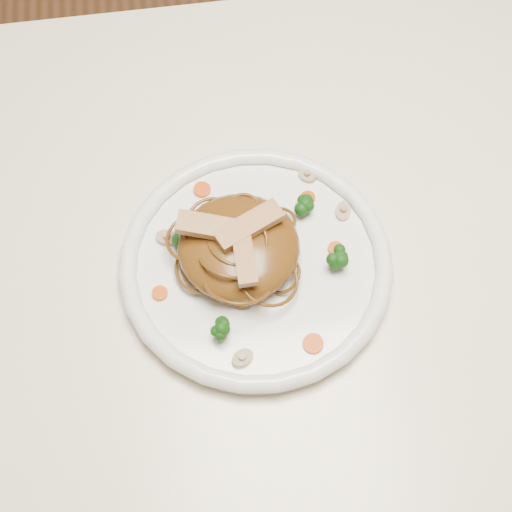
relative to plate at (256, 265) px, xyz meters
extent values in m
plane|color=brown|center=(0.10, 0.04, -0.76)|extent=(4.00, 4.00, 0.00)
cube|color=beige|center=(0.10, 0.04, -0.03)|extent=(1.20, 0.80, 0.04)
cylinder|color=white|center=(0.00, 0.00, 0.00)|extent=(0.39, 0.39, 0.02)
ellipsoid|color=#5A3511|center=(-0.02, 0.01, 0.03)|extent=(0.15, 0.15, 0.04)
cube|color=tan|center=(0.00, 0.02, 0.06)|extent=(0.08, 0.05, 0.01)
cube|color=tan|center=(-0.04, 0.02, 0.06)|extent=(0.08, 0.05, 0.01)
cube|color=tan|center=(-0.02, -0.02, 0.06)|extent=(0.02, 0.06, 0.01)
cylinder|color=#D14F07|center=(0.07, 0.07, 0.01)|extent=(0.02, 0.02, 0.00)
cylinder|color=#D14F07|center=(-0.11, -0.02, 0.01)|extent=(0.02, 0.02, 0.00)
cylinder|color=#D14F07|center=(0.09, 0.00, 0.01)|extent=(0.02, 0.02, 0.00)
cylinder|color=#D14F07|center=(-0.05, 0.10, 0.01)|extent=(0.02, 0.02, 0.00)
cylinder|color=#D14F07|center=(0.04, -0.11, 0.01)|extent=(0.03, 0.03, 0.00)
cylinder|color=tan|center=(-0.03, -0.11, 0.01)|extent=(0.03, 0.03, 0.01)
cylinder|color=tan|center=(0.11, 0.05, 0.01)|extent=(0.03, 0.03, 0.01)
cylinder|color=tan|center=(-0.10, 0.04, 0.01)|extent=(0.03, 0.03, 0.01)
cylinder|color=tan|center=(0.08, 0.10, 0.01)|extent=(0.03, 0.03, 0.01)
camera|label=1|loc=(-0.05, -0.35, 0.67)|focal=47.10mm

